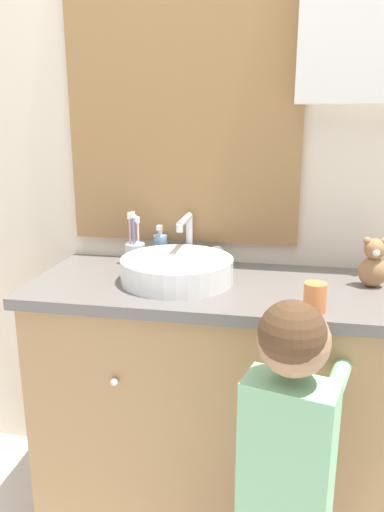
{
  "coord_description": "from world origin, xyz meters",
  "views": [
    {
      "loc": [
        0.2,
        -1.13,
        1.35
      ],
      "look_at": [
        -0.07,
        0.3,
        0.95
      ],
      "focal_mm": 35.0,
      "sensor_mm": 36.0,
      "label": 1
    }
  ],
  "objects_px": {
    "sink_basin": "(178,268)",
    "toothbrush_holder": "(135,252)",
    "teddy_bear": "(373,264)",
    "child_figure": "(288,465)",
    "drinking_cup": "(315,297)",
    "soap_dispenser": "(160,248)"
  },
  "relations": [
    {
      "from": "sink_basin",
      "to": "toothbrush_holder",
      "type": "bearing_deg",
      "value": 141.37
    },
    {
      "from": "soap_dispenser",
      "to": "sink_basin",
      "type": "bearing_deg",
      "value": -60.54
    },
    {
      "from": "toothbrush_holder",
      "to": "drinking_cup",
      "type": "bearing_deg",
      "value": -29.34
    },
    {
      "from": "soap_dispenser",
      "to": "drinking_cup",
      "type": "distance_m",
      "value": 0.64
    },
    {
      "from": "sink_basin",
      "to": "drinking_cup",
      "type": "distance_m",
      "value": 0.46
    },
    {
      "from": "soap_dispenser",
      "to": "child_figure",
      "type": "xyz_separation_m",
      "value": [
        0.47,
        -0.66,
        -0.33
      ]
    },
    {
      "from": "child_figure",
      "to": "teddy_bear",
      "type": "height_order",
      "value": "teddy_bear"
    },
    {
      "from": "toothbrush_holder",
      "to": "teddy_bear",
      "type": "height_order",
      "value": "toothbrush_holder"
    },
    {
      "from": "child_figure",
      "to": "drinking_cup",
      "type": "height_order",
      "value": "child_figure"
    },
    {
      "from": "child_figure",
      "to": "teddy_bear",
      "type": "relative_size",
      "value": 6.31
    },
    {
      "from": "toothbrush_holder",
      "to": "child_figure",
      "type": "distance_m",
      "value": 0.9
    },
    {
      "from": "child_figure",
      "to": "soap_dispenser",
      "type": "bearing_deg",
      "value": 125.02
    },
    {
      "from": "teddy_bear",
      "to": "drinking_cup",
      "type": "xyz_separation_m",
      "value": [
        -0.18,
        -0.24,
        -0.03
      ]
    },
    {
      "from": "soap_dispenser",
      "to": "drinking_cup",
      "type": "xyz_separation_m",
      "value": [
        0.52,
        -0.37,
        -0.01
      ]
    },
    {
      "from": "child_figure",
      "to": "drinking_cup",
      "type": "bearing_deg",
      "value": 79.17
    },
    {
      "from": "soap_dispenser",
      "to": "child_figure",
      "type": "relative_size",
      "value": 0.14
    },
    {
      "from": "drinking_cup",
      "to": "sink_basin",
      "type": "bearing_deg",
      "value": 155.55
    },
    {
      "from": "sink_basin",
      "to": "toothbrush_holder",
      "type": "xyz_separation_m",
      "value": [
        -0.19,
        0.15,
        0.01
      ]
    },
    {
      "from": "toothbrush_holder",
      "to": "sink_basin",
      "type": "bearing_deg",
      "value": -38.63
    },
    {
      "from": "toothbrush_holder",
      "to": "child_figure",
      "type": "bearing_deg",
      "value": -48.89
    },
    {
      "from": "sink_basin",
      "to": "toothbrush_holder",
      "type": "distance_m",
      "value": 0.24
    },
    {
      "from": "sink_basin",
      "to": "teddy_bear",
      "type": "distance_m",
      "value": 0.6
    }
  ]
}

